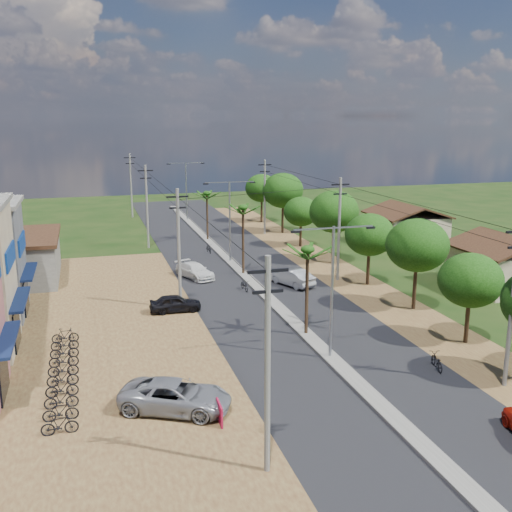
{
  "coord_description": "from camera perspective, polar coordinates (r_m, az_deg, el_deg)",
  "views": [
    {
      "loc": [
        -13.44,
        -30.69,
        14.05
      ],
      "look_at": [
        -0.35,
        14.63,
        3.0
      ],
      "focal_mm": 42.0,
      "sensor_mm": 36.0,
      "label": 1
    }
  ],
  "objects": [
    {
      "name": "ground",
      "position": [
        36.33,
        7.05,
        -9.67
      ],
      "size": [
        160.0,
        160.0,
        0.0
      ],
      "primitive_type": "plane",
      "color": "black",
      "rests_on": "ground"
    },
    {
      "name": "road",
      "position": [
        49.65,
        0.27,
        -3.23
      ],
      "size": [
        12.0,
        110.0,
        0.04
      ],
      "primitive_type": "cube",
      "color": "black",
      "rests_on": "ground"
    },
    {
      "name": "median",
      "position": [
        52.4,
        -0.66,
        -2.27
      ],
      "size": [
        1.0,
        90.0,
        0.18
      ],
      "primitive_type": "cube",
      "color": "#605E56",
      "rests_on": "ground"
    },
    {
      "name": "dirt_lot_west",
      "position": [
        41.18,
        -17.43,
        -7.37
      ],
      "size": [
        18.0,
        46.0,
        0.04
      ],
      "primitive_type": "cube",
      "color": "#51321C",
      "rests_on": "ground"
    },
    {
      "name": "dirt_shoulder_east",
      "position": [
        52.59,
        9.2,
        -2.47
      ],
      "size": [
        5.0,
        90.0,
        0.03
      ],
      "primitive_type": "cube",
      "color": "#51321C",
      "rests_on": "ground"
    },
    {
      "name": "house_east_near",
      "position": [
        53.94,
        22.72,
        -0.34
      ],
      "size": [
        7.6,
        7.5,
        4.6
      ],
      "color": "#9E876B",
      "rests_on": "ground"
    },
    {
      "name": "house_east_far",
      "position": [
        69.04,
        14.11,
        3.07
      ],
      "size": [
        7.6,
        7.5,
        4.6
      ],
      "color": "#9E876B",
      "rests_on": "ground"
    },
    {
      "name": "tree_east_b",
      "position": [
        39.47,
        19.76,
        -2.2
      ],
      "size": [
        4.0,
        4.0,
        5.83
      ],
      "color": "black",
      "rests_on": "ground"
    },
    {
      "name": "tree_east_c",
      "position": [
        45.17,
        15.11,
        0.99
      ],
      "size": [
        4.6,
        4.6,
        6.83
      ],
      "color": "black",
      "rests_on": "ground"
    },
    {
      "name": "tree_east_d",
      "position": [
        51.12,
        10.76,
        2.0
      ],
      "size": [
        4.2,
        4.2,
        6.13
      ],
      "color": "black",
      "rests_on": "ground"
    },
    {
      "name": "tree_east_e",
      "position": [
        58.2,
        7.44,
        4.22
      ],
      "size": [
        4.8,
        4.8,
        7.14
      ],
      "color": "black",
      "rests_on": "ground"
    },
    {
      "name": "tree_east_f",
      "position": [
        65.56,
        4.31,
        4.23
      ],
      "size": [
        3.8,
        3.8,
        5.52
      ],
      "color": "black",
      "rests_on": "ground"
    },
    {
      "name": "tree_east_g",
      "position": [
        73.04,
        2.58,
        6.25
      ],
      "size": [
        5.0,
        5.0,
        7.38
      ],
      "color": "black",
      "rests_on": "ground"
    },
    {
      "name": "tree_east_h",
      "position": [
        80.6,
        0.54,
        6.48
      ],
      "size": [
        4.4,
        4.4,
        6.52
      ],
      "color": "black",
      "rests_on": "ground"
    },
    {
      "name": "palm_median_near",
      "position": [
        38.16,
        4.94,
        0.24
      ],
      "size": [
        2.0,
        2.0,
        6.15
      ],
      "color": "black",
      "rests_on": "ground"
    },
    {
      "name": "palm_median_mid",
      "position": [
        53.07,
        -1.25,
        4.35
      ],
      "size": [
        2.0,
        2.0,
        6.55
      ],
      "color": "black",
      "rests_on": "ground"
    },
    {
      "name": "palm_median_far",
      "position": [
        68.59,
        -4.7,
        5.78
      ],
      "size": [
        2.0,
        2.0,
        5.85
      ],
      "color": "black",
      "rests_on": "ground"
    },
    {
      "name": "streetlight_near",
      "position": [
        34.76,
        7.27,
        -2.38
      ],
      "size": [
        5.1,
        0.18,
        8.0
      ],
      "color": "gray",
      "rests_on": "ground"
    },
    {
      "name": "streetlight_mid",
      "position": [
        58.03,
        -2.52,
        3.99
      ],
      "size": [
        5.1,
        0.18,
        8.0
      ],
      "color": "gray",
      "rests_on": "ground"
    },
    {
      "name": "streetlight_far",
      "position": [
        82.32,
        -6.66,
        6.64
      ],
      "size": [
        5.1,
        0.18,
        8.0
      ],
      "color": "gray",
      "rests_on": "ground"
    },
    {
      "name": "utility_pole_w_a",
      "position": [
        23.58,
        1.1,
        -10.04
      ],
      "size": [
        1.6,
        0.24,
        9.0
      ],
      "color": "#605E56",
      "rests_on": "ground"
    },
    {
      "name": "utility_pole_w_b",
      "position": [
        44.16,
        -7.36,
        0.93
      ],
      "size": [
        1.6,
        0.24,
        9.0
      ],
      "color": "#605E56",
      "rests_on": "ground"
    },
    {
      "name": "utility_pole_w_c",
      "position": [
        65.67,
        -10.36,
        4.84
      ],
      "size": [
        1.6,
        0.24,
        9.0
      ],
      "color": "#605E56",
      "rests_on": "ground"
    },
    {
      "name": "utility_pole_w_d",
      "position": [
        86.43,
        -11.83,
        6.74
      ],
      "size": [
        1.6,
        0.24,
        9.0
      ],
      "color": "#605E56",
      "rests_on": "ground"
    },
    {
      "name": "utility_pole_e_b",
      "position": [
        52.0,
        7.92,
        2.76
      ],
      "size": [
        1.6,
        0.24,
        9.0
      ],
      "color": "#605E56",
      "rests_on": "ground"
    },
    {
      "name": "utility_pole_e_c",
      "position": [
        72.41,
        0.84,
        5.81
      ],
      "size": [
        1.6,
        0.24,
        9.0
      ],
      "color": "#605E56",
      "rests_on": "ground"
    },
    {
      "name": "car_silver_mid",
      "position": [
        50.74,
        3.44,
        -2.07
      ],
      "size": [
        3.1,
        4.64,
        1.45
      ],
      "primitive_type": "imported",
      "rotation": [
        0.0,
        0.0,
        3.54
      ],
      "color": "gray",
      "rests_on": "ground"
    },
    {
      "name": "car_white_far",
      "position": [
        53.27,
        -5.84,
        -1.45
      ],
      "size": [
        3.39,
        4.85,
        1.3
      ],
      "primitive_type": "imported",
      "rotation": [
        0.0,
        0.0,
        0.39
      ],
      "color": "silver",
      "rests_on": "ground"
    },
    {
      "name": "car_parked_silver",
      "position": [
        30.11,
        -7.65,
        -13.15
      ],
      "size": [
        5.98,
        4.66,
        1.51
      ],
      "primitive_type": "imported",
      "rotation": [
        0.0,
        0.0,
        1.11
      ],
      "color": "gray",
      "rests_on": "ground"
    },
    {
      "name": "car_parked_dark",
      "position": [
        44.4,
        -7.69,
        -4.52
      ],
      "size": [
        3.78,
        1.58,
        1.28
      ],
      "primitive_type": "imported",
      "rotation": [
        0.0,
        0.0,
        1.55
      ],
      "color": "black",
      "rests_on": "ground"
    },
    {
      "name": "moto_rider_east",
      "position": [
        35.94,
        16.83,
        -9.63
      ],
      "size": [
        1.0,
        1.84,
        0.92
      ],
      "primitive_type": "imported",
      "rotation": [
        0.0,
        0.0,
        2.9
      ],
      "color": "black",
      "rests_on": "ground"
    },
    {
      "name": "moto_rider_west_a",
      "position": [
        49.32,
        -1.11,
        -2.83
      ],
      "size": [
        0.67,
        1.73,
        0.9
      ],
      "primitive_type": "imported",
      "rotation": [
        0.0,
        0.0,
        0.04
      ],
      "color": "black",
      "rests_on": "ground"
    },
    {
      "name": "moto_rider_west_b",
      "position": [
        63.0,
        -4.53,
        0.72
      ],
      "size": [
        0.59,
        1.67,
        0.98
      ],
      "primitive_type": "imported",
      "rotation": [
        0.0,
        0.0,
        0.08
      ],
      "color": "black",
      "rests_on": "ground"
    },
    {
      "name": "roadside_sign",
      "position": [
        28.94,
        -3.5,
        -14.73
      ],
      "size": [
        0.11,
        1.25,
        1.04
      ],
      "rotation": [
        0.0,
        0.0,
        -0.02
      ],
      "color": "maroon",
      "rests_on": "ground"
    },
    {
      "name": "parked_scooter_row",
      "position": [
        34.63,
        -17.92,
        -10.53
      ],
      "size": [
        1.67,
        12.19,
        1.0
      ],
      "color": "black",
      "rests_on": "ground"
    }
  ]
}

